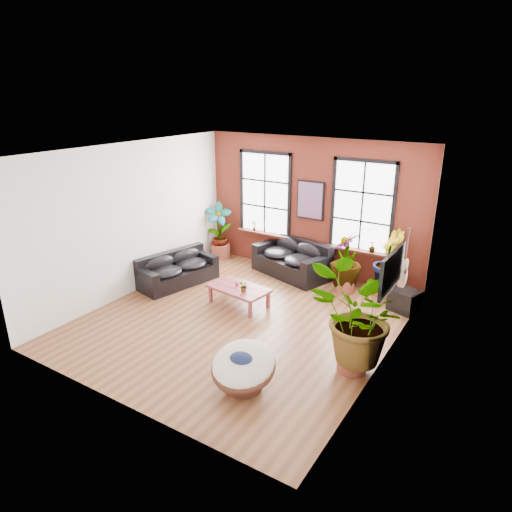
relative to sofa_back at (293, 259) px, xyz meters
The scene contains 19 objects.
room 3.00m from the sofa_back, 84.37° to the right, with size 6.04×6.54×3.54m.
sofa_back is the anchor object (origin of this frame).
sofa_left 2.99m from the sofa_back, 136.64° to the right, with size 1.25×2.11×0.78m.
coffee_table 2.26m from the sofa_back, 94.38° to the right, with size 1.43×0.94×0.52m.
papasan_chair 5.02m from the sofa_back, 71.31° to the right, with size 1.21×1.23×0.79m.
poster 1.59m from the sofa_back, 53.40° to the left, with size 0.74×0.06×0.98m.
tv_wall_unit 4.06m from the sofa_back, 34.90° to the right, with size 0.13×1.86×1.20m.
media_box 3.11m from the sofa_back, 10.48° to the right, with size 0.72×0.66×0.50m.
pot_back_left 2.37m from the sofa_back, behind, with size 0.65×0.65×0.40m.
pot_back_right 2.46m from the sofa_back, ahead, with size 0.64×0.64×0.35m.
pot_right_wall 4.42m from the sofa_back, 48.86° to the right, with size 0.65×0.65×0.37m.
pot_mid 1.62m from the sofa_back, 10.81° to the right, with size 0.56×0.56×0.34m.
floor_plant_back_left 2.44m from the sofa_back, behind, with size 0.77×0.52×1.46m, color #1D6D34.
floor_plant_back_right 2.49m from the sofa_back, ahead, with size 0.79×0.64×1.44m, color #1D6D34.
floor_plant_right_wall 4.49m from the sofa_back, 48.69° to the right, with size 1.54×1.33×1.71m, color #1D6D34.
floor_plant_mid 1.61m from the sofa_back, ahead, with size 0.74×0.74×1.33m, color #1D6D34.
table_plant 2.39m from the sofa_back, 88.65° to the right, with size 0.23×0.20×0.25m, color #1D6D34.
sill_plant_left 1.55m from the sofa_back, 167.62° to the left, with size 0.14×0.10×0.27m, color #1D6D34.
sill_plant_right 2.08m from the sofa_back, ahead, with size 0.15×0.15×0.27m, color #1D6D34.
Camera 1 is at (4.83, -7.10, 4.57)m, focal length 32.00 mm.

